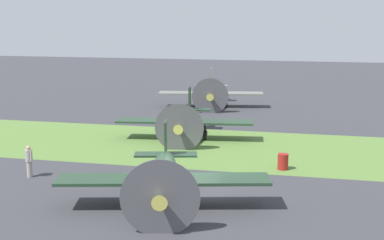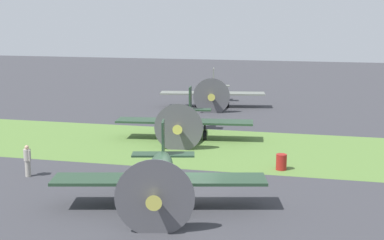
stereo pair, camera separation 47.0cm
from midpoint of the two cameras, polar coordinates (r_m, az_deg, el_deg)
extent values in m
plane|color=#38383D|center=(26.69, 0.15, -7.85)|extent=(160.00, 160.00, 0.00)
cube|color=#567A38|center=(35.97, 3.81, -2.91)|extent=(120.00, 11.00, 0.01)
ellipsoid|color=#233D28|center=(25.13, -2.84, -5.59)|extent=(2.80, 6.90, 1.24)
cube|color=#233D28|center=(24.80, -2.88, -6.19)|extent=(9.73, 3.91, 0.14)
cube|color=#233D28|center=(27.90, -2.54, -2.01)|extent=(0.36, 1.09, 1.90)
cube|color=#233D28|center=(28.09, -2.53, -3.60)|extent=(3.32, 1.63, 0.10)
cone|color=#B7B24C|center=(21.67, -3.32, -8.34)|extent=(0.79, 0.83, 0.64)
cylinder|color=#4C4C51|center=(21.85, -3.29, -8.16)|extent=(3.12, 0.79, 3.20)
ellipsoid|color=#8CB2C6|center=(24.44, -2.92, -5.02)|extent=(1.01, 1.53, 0.70)
cylinder|color=black|center=(24.97, 0.49, -8.37)|extent=(0.37, 0.71, 0.68)
cylinder|color=black|center=(24.82, 0.49, -7.32)|extent=(0.12, 0.12, 0.96)
cylinder|color=black|center=(25.11, -6.21, -8.32)|extent=(0.37, 0.71, 0.68)
cylinder|color=black|center=(24.96, -6.24, -7.28)|extent=(0.12, 0.12, 0.96)
cylinder|color=black|center=(28.57, -2.50, -6.25)|extent=(0.19, 0.34, 0.32)
ellipsoid|color=#233D28|center=(38.43, -0.36, 0.19)|extent=(2.05, 6.83, 1.23)
cube|color=#233D28|center=(38.07, -0.43, -0.14)|extent=(9.64, 2.85, 0.14)
cube|color=#233D28|center=(41.28, 0.14, 2.20)|extent=(0.23, 1.09, 1.88)
cube|color=#233D28|center=(41.41, 0.14, 1.11)|extent=(3.25, 1.28, 0.10)
cone|color=#B7B24C|center=(34.91, -1.07, -0.91)|extent=(0.71, 0.77, 0.63)
cylinder|color=#4C4C51|center=(35.10, -1.03, -0.84)|extent=(3.15, 0.43, 3.17)
ellipsoid|color=#8CB2C6|center=(37.77, -0.47, 0.67)|extent=(0.86, 1.46, 0.69)
cylinder|color=black|center=(38.02, 1.70, -1.62)|extent=(0.30, 0.70, 0.67)
cylinder|color=black|center=(37.92, 1.70, -0.92)|extent=(0.12, 0.12, 0.95)
cylinder|color=black|center=(38.36, -2.58, -1.51)|extent=(0.30, 0.70, 0.67)
cylinder|color=black|center=(38.26, -2.59, -0.82)|extent=(0.12, 0.12, 0.95)
cylinder|color=black|center=(41.76, 0.16, -0.73)|extent=(0.16, 0.33, 0.32)
ellipsoid|color=slate|center=(51.89, 2.42, 3.03)|extent=(2.44, 7.03, 1.26)
cube|color=slate|center=(51.51, 2.41, 2.80)|extent=(9.92, 3.39, 0.14)
cube|color=slate|center=(54.91, 2.50, 4.43)|extent=(0.29, 1.12, 1.93)
cube|color=slate|center=(55.00, 2.49, 3.59)|extent=(3.36, 1.46, 0.10)
cone|color=#B7B24C|center=(48.22, 2.32, 2.43)|extent=(0.76, 0.81, 0.65)
cylinder|color=#4C4C51|center=(48.42, 2.33, 2.46)|extent=(3.21, 0.60, 3.25)
ellipsoid|color=#8CB2C6|center=(51.23, 2.41, 3.43)|extent=(0.95, 1.53, 0.71)
cylinder|color=black|center=(51.55, 4.04, 1.69)|extent=(0.34, 0.72, 0.69)
cylinder|color=black|center=(51.47, 4.04, 2.23)|extent=(0.12, 0.12, 0.98)
cylinder|color=black|center=(51.61, 0.76, 1.73)|extent=(0.34, 0.72, 0.69)
cylinder|color=black|center=(51.53, 0.76, 2.26)|extent=(0.12, 0.12, 0.98)
cylinder|color=black|center=(55.30, 2.48, 2.15)|extent=(0.18, 0.34, 0.33)
cylinder|color=#9E998E|center=(30.81, -16.30, -4.87)|extent=(0.30, 0.30, 0.88)
cylinder|color=#9E998E|center=(30.62, -16.37, -3.52)|extent=(0.38, 0.38, 0.62)
sphere|color=tan|center=(30.52, -16.41, -2.74)|extent=(0.23, 0.23, 0.23)
cylinder|color=#9E998E|center=(30.40, -16.14, -3.61)|extent=(0.11, 0.11, 0.59)
cylinder|color=#9E998E|center=(30.84, -16.60, -3.43)|extent=(0.11, 0.11, 0.59)
cylinder|color=maroon|center=(31.25, 9.71, -4.34)|extent=(0.60, 0.60, 0.90)
camera|label=1|loc=(0.23, -89.65, 0.07)|focal=51.20mm
camera|label=2|loc=(0.23, 90.35, -0.07)|focal=51.20mm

